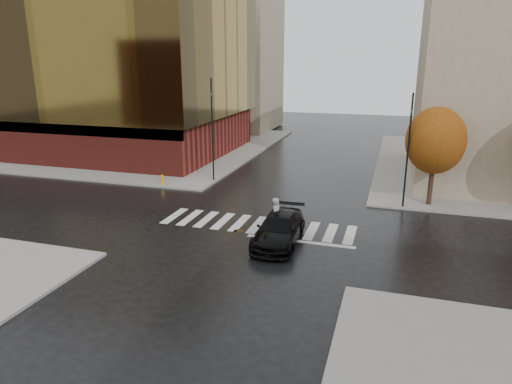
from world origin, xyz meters
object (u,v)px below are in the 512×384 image
cyclist (278,224)px  fire_hydrant (162,179)px  sedan (279,229)px  traffic_light_nw (212,122)px  traffic_light_ne (409,144)px

cyclist → fire_hydrant: (-11.23, 7.50, -0.19)m
sedan → cyclist: 0.85m
traffic_light_nw → fire_hydrant: 5.90m
traffic_light_nw → fire_hydrant: traffic_light_nw is taller
traffic_light_nw → fire_hydrant: bearing=-46.5°
sedan → cyclist: cyclist is taller
traffic_light_nw → traffic_light_ne: traffic_light_nw is taller
traffic_light_nw → traffic_light_ne: bearing=85.7°
sedan → traffic_light_ne: (6.39, 8.10, 3.59)m
fire_hydrant → sedan: bearing=-35.8°
cyclist → traffic_light_ne: bearing=-29.1°
sedan → traffic_light_nw: 14.16m
traffic_light_ne → traffic_light_nw: bearing=-5.9°
traffic_light_ne → fire_hydrant: (-17.91, 0.20, -3.80)m
sedan → cyclist: size_ratio=2.39×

